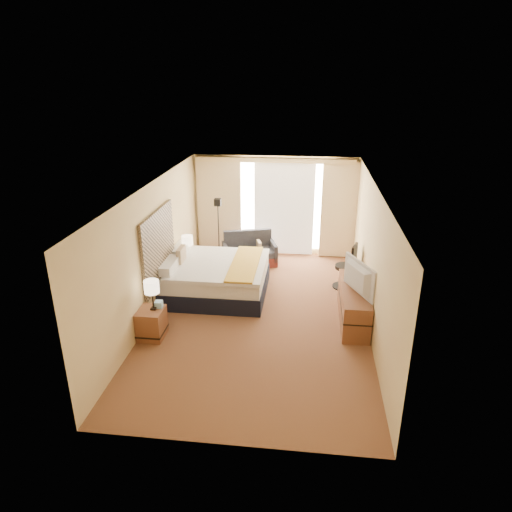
# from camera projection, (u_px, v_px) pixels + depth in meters

# --- Properties ---
(floor) EXTENTS (4.20, 7.00, 0.02)m
(floor) POSITION_uv_depth(u_px,v_px,m) (260.00, 315.00, 9.16)
(floor) COLOR #542218
(floor) RESTS_ON ground
(ceiling) EXTENTS (4.20, 7.00, 0.02)m
(ceiling) POSITION_uv_depth(u_px,v_px,m) (260.00, 188.00, 8.20)
(ceiling) COLOR silver
(ceiling) RESTS_ON wall_back
(wall_back) EXTENTS (4.20, 0.02, 2.60)m
(wall_back) POSITION_uv_depth(u_px,v_px,m) (275.00, 206.00, 11.91)
(wall_back) COLOR beige
(wall_back) RESTS_ON ground
(wall_front) EXTENTS (4.20, 0.02, 2.60)m
(wall_front) POSITION_uv_depth(u_px,v_px,m) (228.00, 361.00, 5.45)
(wall_front) COLOR beige
(wall_front) RESTS_ON ground
(wall_left) EXTENTS (0.02, 7.00, 2.60)m
(wall_left) POSITION_uv_depth(u_px,v_px,m) (153.00, 250.00, 8.91)
(wall_left) COLOR beige
(wall_left) RESTS_ON ground
(wall_right) EXTENTS (0.02, 7.00, 2.60)m
(wall_right) POSITION_uv_depth(u_px,v_px,m) (372.00, 259.00, 8.45)
(wall_right) COLOR beige
(wall_right) RESTS_ON ground
(headboard) EXTENTS (0.06, 1.85, 1.50)m
(headboard) POSITION_uv_depth(u_px,v_px,m) (159.00, 247.00, 9.10)
(headboard) COLOR black
(headboard) RESTS_ON wall_left
(nightstand_left) EXTENTS (0.45, 0.52, 0.55)m
(nightstand_left) POSITION_uv_depth(u_px,v_px,m) (151.00, 323.00, 8.30)
(nightstand_left) COLOR brown
(nightstand_left) RESTS_ON floor
(nightstand_right) EXTENTS (0.45, 0.52, 0.55)m
(nightstand_right) POSITION_uv_depth(u_px,v_px,m) (187.00, 269.00, 10.61)
(nightstand_right) COLOR brown
(nightstand_right) RESTS_ON floor
(media_dresser) EXTENTS (0.50, 1.80, 0.70)m
(media_dresser) POSITION_uv_depth(u_px,v_px,m) (353.00, 304.00, 8.83)
(media_dresser) COLOR brown
(media_dresser) RESTS_ON floor
(window) EXTENTS (2.30, 0.02, 2.30)m
(window) POSITION_uv_depth(u_px,v_px,m) (284.00, 206.00, 11.85)
(window) COLOR white
(window) RESTS_ON wall_back
(curtains) EXTENTS (4.12, 0.19, 2.56)m
(curtains) POSITION_uv_depth(u_px,v_px,m) (274.00, 203.00, 11.77)
(curtains) COLOR beige
(curtains) RESTS_ON floor
(bed) EXTENTS (2.16, 1.97, 1.05)m
(bed) POSITION_uv_depth(u_px,v_px,m) (216.00, 277.00, 9.92)
(bed) COLOR black
(bed) RESTS_ON floor
(loveseat) EXTENTS (1.47, 1.07, 0.82)m
(loveseat) POSITION_uv_depth(u_px,v_px,m) (249.00, 254.00, 11.56)
(loveseat) COLOR #5A2019
(loveseat) RESTS_ON floor
(floor_lamp) EXTENTS (0.21, 0.21, 1.70)m
(floor_lamp) POSITION_uv_depth(u_px,v_px,m) (218.00, 218.00, 11.23)
(floor_lamp) COLOR black
(floor_lamp) RESTS_ON floor
(desk_chair) EXTENTS (0.51, 0.51, 1.04)m
(desk_chair) POSITION_uv_depth(u_px,v_px,m) (347.00, 269.00, 10.17)
(desk_chair) COLOR black
(desk_chair) RESTS_ON floor
(lamp_left) EXTENTS (0.27, 0.27, 0.57)m
(lamp_left) POSITION_uv_depth(u_px,v_px,m) (152.00, 287.00, 8.06)
(lamp_left) COLOR black
(lamp_left) RESTS_ON nightstand_left
(lamp_right) EXTENTS (0.26, 0.26, 0.54)m
(lamp_right) POSITION_uv_depth(u_px,v_px,m) (187.00, 241.00, 10.39)
(lamp_right) COLOR black
(lamp_right) RESTS_ON nightstand_right
(tissue_box) EXTENTS (0.14, 0.14, 0.12)m
(tissue_box) POSITION_uv_depth(u_px,v_px,m) (159.00, 304.00, 8.27)
(tissue_box) COLOR #8DC0DA
(tissue_box) RESTS_ON nightstand_left
(telephone) EXTENTS (0.17, 0.13, 0.07)m
(telephone) POSITION_uv_depth(u_px,v_px,m) (187.00, 257.00, 10.49)
(telephone) COLOR black
(telephone) RESTS_ON nightstand_right
(television) EXTENTS (0.57, 1.03, 0.62)m
(television) POSITION_uv_depth(u_px,v_px,m) (355.00, 278.00, 8.39)
(television) COLOR black
(television) RESTS_ON media_dresser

